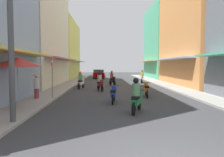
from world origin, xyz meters
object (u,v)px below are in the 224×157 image
(motorbike_white, at_px, (81,81))
(motorbike_orange, at_px, (147,89))
(motorbike_black, at_px, (112,79))
(vendor_umbrella, at_px, (17,62))
(street_sign_no_entry, at_px, (52,72))
(motorbike_blue, at_px, (114,94))
(parked_car, at_px, (98,74))
(motorbike_maroon, at_px, (100,82))
(utility_pole, at_px, (10,12))
(pedestrian_foreground, at_px, (36,85))
(motorbike_green, at_px, (137,97))
(motorbike_silver, at_px, (142,77))

(motorbike_white, height_order, motorbike_orange, motorbike_white)
(motorbike_white, bearing_deg, motorbike_black, 43.91)
(motorbike_white, height_order, vendor_umbrella, vendor_umbrella)
(street_sign_no_entry, bearing_deg, motorbike_blue, -14.97)
(motorbike_orange, bearing_deg, street_sign_no_entry, -167.59)
(parked_car, bearing_deg, motorbike_maroon, -87.92)
(motorbike_maroon, distance_m, utility_pole, 11.31)
(street_sign_no_entry, bearing_deg, parked_car, 84.51)
(motorbike_maroon, bearing_deg, pedestrian_foreground, -127.65)
(motorbike_black, bearing_deg, motorbike_maroon, -104.02)
(motorbike_maroon, relative_size, pedestrian_foreground, 1.07)
(motorbike_black, bearing_deg, motorbike_white, -136.09)
(pedestrian_foreground, bearing_deg, vendor_umbrella, -88.43)
(motorbike_orange, bearing_deg, motorbike_green, -105.65)
(utility_pole, bearing_deg, motorbike_orange, 48.64)
(motorbike_blue, relative_size, utility_pole, 0.23)
(vendor_umbrella, bearing_deg, motorbike_blue, 25.05)
(motorbike_maroon, bearing_deg, motorbike_silver, 59.45)
(motorbike_blue, relative_size, motorbike_white, 1.01)
(motorbike_black, height_order, parked_car, motorbike_black)
(motorbike_white, xyz_separation_m, utility_pole, (-1.11, -12.31, 3.27))
(motorbike_black, height_order, street_sign_no_entry, street_sign_no_entry)
(pedestrian_foreground, bearing_deg, motorbike_green, -33.35)
(street_sign_no_entry, bearing_deg, motorbike_white, 81.45)
(pedestrian_foreground, height_order, vendor_umbrella, vendor_umbrella)
(motorbike_blue, relative_size, vendor_umbrella, 0.72)
(pedestrian_foreground, xyz_separation_m, vendor_umbrella, (0.08, -3.08, 1.35))
(motorbike_silver, bearing_deg, motorbike_maroon, -120.55)
(motorbike_white, bearing_deg, vendor_umbrella, -100.84)
(motorbike_maroon, bearing_deg, motorbike_orange, -47.41)
(motorbike_silver, distance_m, street_sign_no_entry, 15.20)
(parked_car, xyz_separation_m, utility_pole, (-2.25, -28.01, 3.23))
(motorbike_orange, height_order, vendor_umbrella, vendor_umbrella)
(motorbike_green, height_order, motorbike_orange, motorbike_green)
(motorbike_silver, relative_size, street_sign_no_entry, 0.67)
(pedestrian_foreground, distance_m, utility_pole, 6.42)
(motorbike_silver, height_order, pedestrian_foreground, pedestrian_foreground)
(motorbike_blue, xyz_separation_m, street_sign_no_entry, (-3.68, 0.98, 1.21))
(motorbike_silver, height_order, street_sign_no_entry, street_sign_no_entry)
(motorbike_white, distance_m, utility_pole, 12.78)
(motorbike_white, bearing_deg, motorbike_blue, -70.82)
(motorbike_maroon, distance_m, street_sign_no_entry, 5.66)
(motorbike_black, distance_m, utility_pole, 16.04)
(motorbike_green, height_order, pedestrian_foreground, pedestrian_foreground)
(motorbike_white, height_order, utility_pole, utility_pole)
(motorbike_silver, bearing_deg, motorbike_white, -136.17)
(motorbike_white, xyz_separation_m, motorbike_orange, (5.00, -5.37, -0.20))
(motorbike_blue, relative_size, parked_car, 0.43)
(motorbike_silver, bearing_deg, street_sign_no_entry, -120.37)
(motorbike_white, relative_size, pedestrian_foreground, 1.09)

